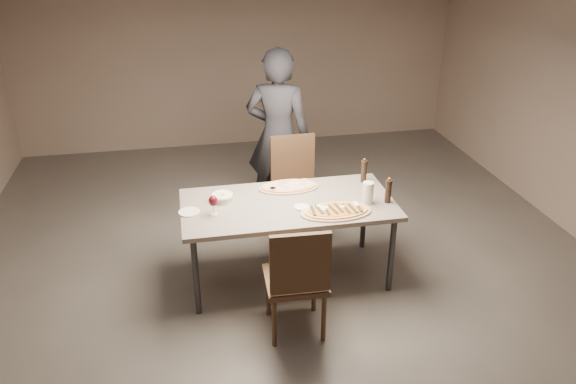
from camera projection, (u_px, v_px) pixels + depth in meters
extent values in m
plane|color=#534D47|center=(288.00, 276.00, 5.08)|extent=(7.00, 7.00, 0.00)
plane|color=gray|center=(238.00, 45.00, 7.56)|extent=(6.00, 0.00, 6.00)
cube|color=gray|center=(288.00, 205.00, 4.76)|extent=(1.80, 0.90, 0.04)
cylinder|color=#333335|center=(196.00, 277.00, 4.46)|extent=(0.05, 0.05, 0.71)
cylinder|color=#333335|center=(391.00, 255.00, 4.74)|extent=(0.05, 0.05, 0.71)
cylinder|color=#333335|center=(192.00, 231.00, 5.11)|extent=(0.05, 0.05, 0.71)
cylinder|color=#333335|center=(364.00, 215.00, 5.40)|extent=(0.05, 0.05, 0.71)
ellipsoid|color=white|center=(355.00, 202.00, 4.68)|extent=(0.05, 0.05, 0.01)
ellipsoid|color=white|center=(324.00, 209.00, 4.57)|extent=(0.05, 0.05, 0.01)
ellipsoid|color=white|center=(322.00, 206.00, 4.60)|extent=(0.05, 0.05, 0.01)
ellipsoid|color=white|center=(342.00, 206.00, 4.61)|extent=(0.05, 0.05, 0.01)
ellipsoid|color=white|center=(357.00, 204.00, 4.64)|extent=(0.05, 0.05, 0.01)
ellipsoid|color=white|center=(319.00, 205.00, 4.62)|extent=(0.05, 0.05, 0.01)
ellipsoid|color=white|center=(326.00, 207.00, 4.60)|extent=(0.05, 0.05, 0.01)
cube|color=#1F3416|center=(313.00, 211.00, 4.55)|extent=(0.03, 0.17, 0.01)
cube|color=#1F3416|center=(319.00, 209.00, 4.57)|extent=(0.05, 0.17, 0.01)
cube|color=#1F3416|center=(327.00, 210.00, 4.55)|extent=(0.03, 0.17, 0.01)
cube|color=#1F3416|center=(333.00, 209.00, 4.57)|extent=(0.06, 0.17, 0.01)
cube|color=#1F3416|center=(339.00, 208.00, 4.59)|extent=(0.05, 0.17, 0.01)
cube|color=#1F3416|center=(346.00, 208.00, 4.58)|extent=(0.04, 0.17, 0.01)
cube|color=#1F3416|center=(353.00, 208.00, 4.58)|extent=(0.05, 0.17, 0.01)
cube|color=#1F3416|center=(359.00, 207.00, 4.60)|extent=(0.02, 0.17, 0.01)
cylinder|color=pink|center=(273.00, 188.00, 4.94)|extent=(0.06, 0.06, 0.00)
cylinder|color=pink|center=(287.00, 181.00, 5.07)|extent=(0.06, 0.06, 0.00)
cylinder|color=pink|center=(281.00, 185.00, 4.99)|extent=(0.06, 0.06, 0.00)
cylinder|color=pink|center=(282.00, 182.00, 5.04)|extent=(0.06, 0.06, 0.00)
cylinder|color=pink|center=(286.00, 187.00, 4.94)|extent=(0.06, 0.06, 0.00)
cylinder|color=pink|center=(302.00, 184.00, 5.01)|extent=(0.06, 0.06, 0.00)
cylinder|color=pink|center=(273.00, 188.00, 4.92)|extent=(0.06, 0.06, 0.00)
cylinder|color=pink|center=(305.00, 180.00, 5.09)|extent=(0.06, 0.06, 0.00)
cylinder|color=beige|center=(222.00, 198.00, 4.77)|extent=(0.16, 0.16, 0.06)
torus|color=beige|center=(222.00, 195.00, 4.76)|extent=(0.19, 0.19, 0.03)
cube|color=#AB8645|center=(225.00, 196.00, 4.77)|extent=(0.05, 0.04, 0.04)
cube|color=#AB8645|center=(221.00, 195.00, 4.78)|extent=(0.06, 0.06, 0.04)
cube|color=#AB8645|center=(221.00, 197.00, 4.75)|extent=(0.06, 0.06, 0.04)
cylinder|color=white|center=(302.00, 207.00, 4.66)|extent=(0.13, 0.13, 0.01)
cylinder|color=#B59D42|center=(302.00, 207.00, 4.66)|extent=(0.09, 0.09, 0.00)
cylinder|color=black|center=(364.00, 172.00, 5.10)|extent=(0.05, 0.05, 0.19)
cylinder|color=black|center=(364.00, 162.00, 5.05)|extent=(0.06, 0.06, 0.02)
sphere|color=gold|center=(365.00, 159.00, 5.04)|extent=(0.02, 0.02, 0.02)
cylinder|color=black|center=(388.00, 192.00, 4.72)|extent=(0.05, 0.05, 0.19)
cylinder|color=black|center=(389.00, 181.00, 4.68)|extent=(0.06, 0.06, 0.02)
sphere|color=gold|center=(389.00, 179.00, 4.67)|extent=(0.02, 0.02, 0.02)
cylinder|color=silver|center=(368.00, 193.00, 4.71)|extent=(0.09, 0.09, 0.19)
cylinder|color=silver|center=(214.00, 214.00, 4.56)|extent=(0.06, 0.06, 0.01)
cylinder|color=silver|center=(214.00, 209.00, 4.54)|extent=(0.01, 0.01, 0.08)
ellipsoid|color=#470A12|center=(213.00, 201.00, 4.51)|extent=(0.08, 0.08, 0.09)
cylinder|color=white|center=(189.00, 212.00, 4.59)|extent=(0.18, 0.18, 0.01)
cube|color=#412B1B|center=(295.00, 280.00, 4.26)|extent=(0.48, 0.48, 0.04)
cylinder|color=#412B1B|center=(274.00, 323.00, 4.17)|extent=(0.04, 0.04, 0.43)
cylinder|color=#412B1B|center=(324.00, 318.00, 4.22)|extent=(0.04, 0.04, 0.43)
cylinder|color=#412B1B|center=(268.00, 293.00, 4.50)|extent=(0.04, 0.04, 0.43)
cylinder|color=#412B1B|center=(314.00, 289.00, 4.55)|extent=(0.04, 0.04, 0.43)
cube|color=#412B1B|center=(300.00, 264.00, 3.95)|extent=(0.44, 0.06, 0.48)
cube|color=#412B1B|center=(297.00, 193.00, 5.58)|extent=(0.48, 0.48, 0.04)
cylinder|color=#412B1B|center=(311.00, 204.00, 5.90)|extent=(0.04, 0.04, 0.44)
cylinder|color=#412B1B|center=(275.00, 208.00, 5.82)|extent=(0.04, 0.04, 0.44)
cylinder|color=#412B1B|center=(321.00, 221.00, 5.56)|extent=(0.04, 0.04, 0.44)
cylinder|color=#412B1B|center=(283.00, 226.00, 5.48)|extent=(0.04, 0.04, 0.44)
cube|color=#412B1B|center=(293.00, 158.00, 5.65)|extent=(0.45, 0.06, 0.49)
imported|color=black|center=(278.00, 136.00, 5.75)|extent=(0.78, 0.66, 1.82)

